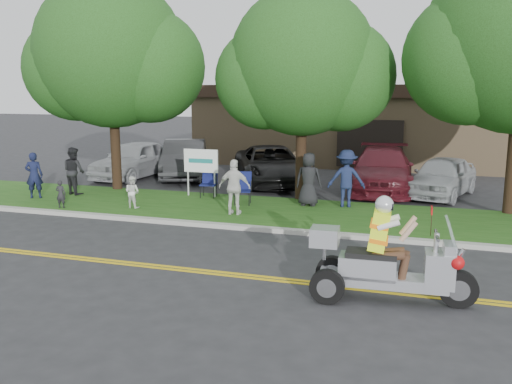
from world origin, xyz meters
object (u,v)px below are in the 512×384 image
(spectator_adult_mid, at_px, (74,171))
(parked_car_far_left, at_px, (134,159))
(lawn_chair_a, at_px, (243,186))
(spectator_adult_left, at_px, (34,175))
(trike_scooter, at_px, (384,265))
(parked_car_left, at_px, (185,159))
(spectator_adult_right, at_px, (235,187))
(parked_car_far_right, at_px, (442,177))
(lawn_chair_b, at_px, (209,180))
(parked_car_mid, at_px, (271,165))
(parked_car_right, at_px, (382,170))

(spectator_adult_mid, relative_size, parked_car_far_left, 0.35)
(lawn_chair_a, relative_size, spectator_adult_left, 0.66)
(trike_scooter, xyz_separation_m, spectator_adult_mid, (-11.25, 6.57, 0.26))
(parked_car_far_left, bearing_deg, parked_car_left, 22.63)
(spectator_adult_left, relative_size, parked_car_left, 0.32)
(spectator_adult_right, relative_size, parked_car_left, 0.33)
(parked_car_far_right, bearing_deg, spectator_adult_mid, -145.16)
(lawn_chair_a, xyz_separation_m, spectator_adult_right, (0.27, -1.53, 0.24))
(lawn_chair_b, height_order, spectator_adult_mid, spectator_adult_mid)
(spectator_adult_mid, distance_m, parked_car_far_right, 13.11)
(spectator_adult_mid, xyz_separation_m, parked_car_far_right, (12.46, 4.05, -0.23))
(lawn_chair_a, bearing_deg, spectator_adult_right, -92.49)
(parked_car_far_left, xyz_separation_m, parked_car_mid, (6.06, 0.33, -0.04))
(lawn_chair_b, distance_m, parked_car_mid, 3.88)
(spectator_adult_left, xyz_separation_m, parked_car_left, (2.80, 6.09, -0.08))
(spectator_adult_left, xyz_separation_m, spectator_adult_mid, (0.88, 1.00, 0.05))
(trike_scooter, bearing_deg, spectator_adult_right, 129.00)
(lawn_chair_b, relative_size, parked_car_far_right, 0.24)
(lawn_chair_a, distance_m, spectator_adult_left, 7.23)
(lawn_chair_a, distance_m, parked_car_far_right, 7.30)
(trike_scooter, xyz_separation_m, parked_car_mid, (-5.33, 11.28, 0.09))
(parked_car_far_right, bearing_deg, trike_scooter, -79.70)
(spectator_adult_left, height_order, parked_car_far_left, spectator_adult_left)
(spectator_adult_mid, height_order, spectator_adult_right, spectator_adult_mid)
(lawn_chair_a, height_order, spectator_adult_mid, spectator_adult_mid)
(lawn_chair_b, xyz_separation_m, parked_car_far_left, (-4.88, 3.37, 0.12))
(parked_car_right, relative_size, parked_car_far_right, 1.32)
(spectator_adult_left, bearing_deg, spectator_adult_mid, -157.46)
(lawn_chair_b, xyz_separation_m, parked_car_far_right, (7.72, 3.04, 0.03))
(parked_car_left, distance_m, parked_car_right, 8.41)
(lawn_chair_a, bearing_deg, parked_car_right, 34.14)
(spectator_adult_left, distance_m, parked_car_left, 6.71)
(trike_scooter, distance_m, spectator_adult_right, 7.11)
(parked_car_far_right, bearing_deg, spectator_adult_right, -121.34)
(spectator_adult_mid, relative_size, spectator_adult_right, 1.01)
(trike_scooter, distance_m, parked_car_left, 14.94)
(trike_scooter, height_order, lawn_chair_a, trike_scooter)
(lawn_chair_a, distance_m, lawn_chair_b, 1.67)
(spectator_adult_right, bearing_deg, lawn_chair_a, -83.98)
(spectator_adult_left, height_order, spectator_adult_right, spectator_adult_right)
(spectator_adult_right, xyz_separation_m, parked_car_left, (-4.58, 6.38, -0.12))
(trike_scooter, distance_m, parked_car_right, 11.16)
(parked_car_far_right, bearing_deg, parked_car_right, -176.18)
(trike_scooter, height_order, lawn_chair_b, trike_scooter)
(parked_car_right, xyz_separation_m, parked_car_far_right, (2.15, -0.50, -0.09))
(trike_scooter, xyz_separation_m, lawn_chair_a, (-5.01, 6.82, 0.01))
(parked_car_right, bearing_deg, spectator_adult_left, -156.41)
(lawn_chair_b, distance_m, spectator_adult_right, 2.90)
(lawn_chair_a, height_order, parked_car_mid, parked_car_mid)
(parked_car_left, bearing_deg, lawn_chair_b, -76.21)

